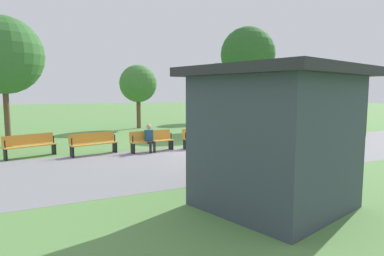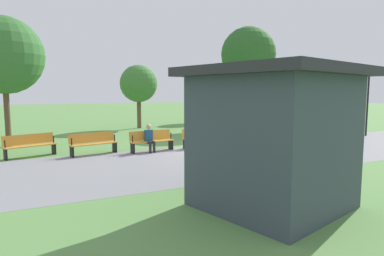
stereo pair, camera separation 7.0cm
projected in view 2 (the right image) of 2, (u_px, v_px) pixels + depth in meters
ground_plane at (203, 148)px, 15.36m from camera, size 120.00×120.00×0.00m
path_paving at (231, 157)px, 13.17m from camera, size 38.71×6.02×0.01m
bench_0 at (332, 122)px, 23.02m from camera, size 1.92×1.32×0.89m
bench_1 at (321, 125)px, 21.14m from camera, size 1.96×1.17×0.89m
bench_2 at (303, 128)px, 19.42m from camera, size 1.98×1.01×0.89m
bench_3 at (278, 131)px, 17.88m from camera, size 1.98×0.84×0.89m
bench_4 at (244, 134)px, 16.52m from camera, size 1.97×0.66×0.89m
bench_5 at (202, 137)px, 15.37m from camera, size 1.93×0.47×0.89m
bench_6 at (152, 140)px, 14.42m from camera, size 1.97×0.66×0.89m
bench_7 at (93, 143)px, 13.70m from camera, size 1.98×0.84×0.89m
bench_8 at (30, 145)px, 13.21m from camera, size 1.98×1.01×0.89m
person_seated at (150, 137)px, 14.20m from camera, size 0.36×0.54×1.20m
tree_0 at (4, 56)px, 15.16m from camera, size 3.54×3.54×6.01m
tree_1 at (248, 55)px, 23.01m from camera, size 3.77×3.77×7.04m
tree_2 at (219, 78)px, 28.68m from camera, size 2.41×2.41×5.04m
tree_3 at (139, 84)px, 23.16m from camera, size 2.60×2.60×4.43m
lamp_post at (368, 88)px, 19.20m from camera, size 0.32×0.32×4.02m
kiosk at (273, 136)px, 7.40m from camera, size 4.12×4.05×3.12m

